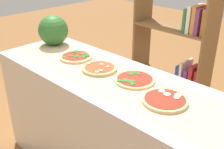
{
  "coord_description": "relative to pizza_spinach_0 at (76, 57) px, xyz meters",
  "views": [
    {
      "loc": [
        1.18,
        -1.22,
        1.78
      ],
      "look_at": [
        0.0,
        0.0,
        0.97
      ],
      "focal_mm": 44.11,
      "sensor_mm": 36.0,
      "label": 1
    }
  ],
  "objects": [
    {
      "name": "parchment_paper",
      "position": [
        0.45,
        -0.05,
        -0.01
      ],
      "size": [
        1.88,
        0.44,
        0.0
      ],
      "primitive_type": "cube",
      "color": "tan",
      "rests_on": "counter"
    },
    {
      "name": "pizza_spinach_0",
      "position": [
        0.0,
        0.0,
        0.0
      ],
      "size": [
        0.26,
        0.26,
        0.03
      ],
      "color": "#E5C17F",
      "rests_on": "parchment_paper"
    },
    {
      "name": "pizza_mozzarella_3",
      "position": [
        0.89,
        -0.07,
        -0.0
      ],
      "size": [
        0.27,
        0.27,
        0.03
      ],
      "color": "#E5C17F",
      "rests_on": "parchment_paper"
    },
    {
      "name": "watermelon",
      "position": [
        -0.4,
        0.07,
        0.12
      ],
      "size": [
        0.26,
        0.26,
        0.26
      ],
      "primitive_type": "sphere",
      "color": "#2D6628",
      "rests_on": "counter"
    },
    {
      "name": "pizza_mushroom_1",
      "position": [
        0.3,
        -0.02,
        0.0
      ],
      "size": [
        0.26,
        0.26,
        0.03
      ],
      "color": "#DBB26B",
      "rests_on": "parchment_paper"
    },
    {
      "name": "pizza_spinach_2",
      "position": [
        0.59,
        0.02,
        -0.0
      ],
      "size": [
        0.27,
        0.27,
        0.02
      ],
      "color": "#E5C17F",
      "rests_on": "parchment_paper"
    },
    {
      "name": "counter",
      "position": [
        0.45,
        -0.05,
        -0.49
      ],
      "size": [
        2.03,
        0.65,
        0.95
      ],
      "primitive_type": "cube",
      "color": "beige",
      "rests_on": "ground_plane"
    },
    {
      "name": "bookshelf",
      "position": [
        0.39,
        0.94,
        -0.21
      ],
      "size": [
        0.78,
        0.3,
        1.6
      ],
      "color": "brown",
      "rests_on": "ground_plane"
    }
  ]
}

